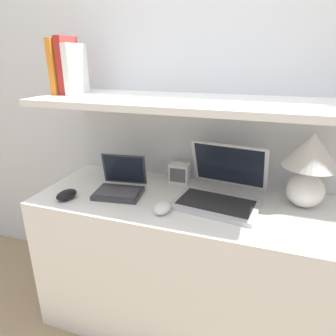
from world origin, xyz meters
TOP-DOWN VIEW (x-y plane):
  - wall_back at (0.00, 0.60)m, footprint 6.00×0.05m
  - desk at (0.00, 0.27)m, footprint 1.36×0.54m
  - back_riser at (0.00, 0.56)m, footprint 1.36×0.04m
  - shelf at (0.00, 0.33)m, footprint 1.36×0.48m
  - table_lamp at (0.50, 0.38)m, footprint 0.22×0.22m
  - laptop_large at (0.15, 0.31)m, footprint 0.40×0.38m
  - laptop_small at (-0.31, 0.25)m, footprint 0.24×0.22m
  - computer_mouse at (-0.06, 0.13)m, footprint 0.07×0.11m
  - second_mouse at (-0.51, 0.10)m, footprint 0.09×0.12m
  - router_box at (-0.08, 0.45)m, footprint 0.10×0.07m
  - book_orange at (-0.64, 0.33)m, footprint 0.03×0.15m
  - book_red at (-0.60, 0.33)m, footprint 0.04×0.13m
  - book_white at (-0.56, 0.33)m, footprint 0.03×0.15m

SIDE VIEW (x-z plane):
  - desk at x=0.00m, z-range 0.00..0.70m
  - back_riser at x=0.00m, z-range 0.00..1.12m
  - computer_mouse at x=-0.06m, z-range 0.70..0.75m
  - second_mouse at x=-0.51m, z-range 0.70..0.75m
  - laptop_small at x=-0.31m, z-range 0.66..0.83m
  - router_box at x=-0.08m, z-range 0.70..0.80m
  - laptop_large at x=0.15m, z-range 0.63..0.88m
  - table_lamp at x=0.50m, z-range 0.73..1.06m
  - shelf at x=0.00m, z-range 1.12..1.14m
  - wall_back at x=0.00m, z-range 0.00..2.40m
  - book_white at x=-0.56m, z-range 1.14..1.37m
  - book_orange at x=-0.64m, z-range 1.14..1.39m
  - book_red at x=-0.60m, z-range 1.14..1.40m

